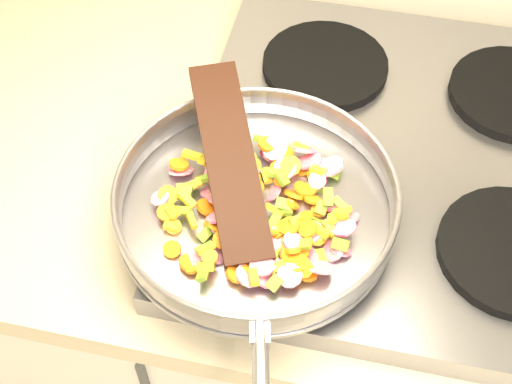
# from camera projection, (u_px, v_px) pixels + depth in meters

# --- Properties ---
(cooktop) EXTENTS (0.60, 0.60, 0.04)m
(cooktop) POSITION_uv_depth(u_px,v_px,m) (406.00, 162.00, 1.00)
(cooktop) COLOR #939399
(cooktop) RESTS_ON counter_top
(grate_fl) EXTENTS (0.19, 0.19, 0.02)m
(grate_fl) POSITION_uv_depth(u_px,v_px,m) (291.00, 211.00, 0.91)
(grate_fl) COLOR black
(grate_fl) RESTS_ON cooktop
(grate_bl) EXTENTS (0.19, 0.19, 0.02)m
(grate_bl) POSITION_uv_depth(u_px,v_px,m) (325.00, 65.00, 1.08)
(grate_bl) COLOR black
(grate_bl) RESTS_ON cooktop
(saute_pan) EXTENTS (0.39, 0.55, 0.05)m
(saute_pan) POSITION_uv_depth(u_px,v_px,m) (256.00, 202.00, 0.88)
(saute_pan) COLOR #9E9EA5
(saute_pan) RESTS_ON grate_fl
(vegetable_heap) EXTENTS (0.27, 0.25, 0.05)m
(vegetable_heap) POSITION_uv_depth(u_px,v_px,m) (262.00, 207.00, 0.88)
(vegetable_heap) COLOR olive
(vegetable_heap) RESTS_ON saute_pan
(wooden_spatula) EXTENTS (0.16, 0.26, 0.09)m
(wooden_spatula) POSITION_uv_depth(u_px,v_px,m) (230.00, 160.00, 0.87)
(wooden_spatula) COLOR black
(wooden_spatula) RESTS_ON saute_pan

